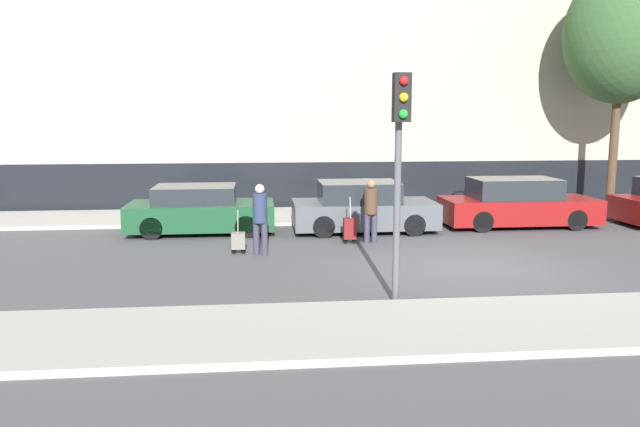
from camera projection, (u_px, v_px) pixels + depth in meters
name	position (u px, v px, depth m)	size (l,w,h in m)	color
ground_plane	(472.00, 268.00, 13.39)	(80.00, 80.00, 0.00)	#4C4C4F
sidewalk_near	(554.00, 322.00, 9.70)	(28.00, 2.50, 0.12)	#A39E93
sidewalk_far	(399.00, 214.00, 20.26)	(28.00, 3.00, 0.12)	#A39E93
building_facade	(378.00, 47.00, 23.24)	(28.00, 3.55, 11.51)	#A89E8C
parked_car_0	(200.00, 210.00, 17.30)	(3.99, 1.88, 1.32)	#194728
parked_car_1	(362.00, 208.00, 17.54)	(3.98, 1.92, 1.41)	#4C5156
parked_car_2	(517.00, 204.00, 18.24)	(4.44, 1.74, 1.43)	maroon
pedestrian_left	(260.00, 215.00, 14.49)	(0.34, 0.34, 1.67)	#383347
trolley_left	(238.00, 241.00, 14.71)	(0.34, 0.29, 1.05)	slate
pedestrian_right	(371.00, 207.00, 15.90)	(0.35, 0.34, 1.62)	#383347
trolley_right	(350.00, 229.00, 15.86)	(0.34, 0.29, 1.20)	maroon
traffic_light	(400.00, 142.00, 10.42)	(0.28, 0.47, 3.94)	#515154
parked_bicycle	(475.00, 201.00, 20.20)	(1.77, 0.06, 0.96)	black
bare_tree_near_crossing	(622.00, 35.00, 20.12)	(3.63, 3.63, 7.92)	#4C3826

